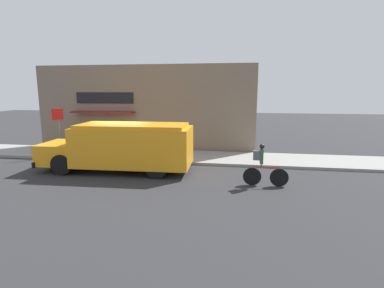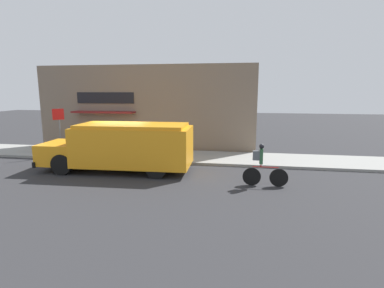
% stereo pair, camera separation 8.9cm
% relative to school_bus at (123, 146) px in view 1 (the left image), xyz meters
% --- Properties ---
extents(ground_plane, '(70.00, 70.00, 0.00)m').
position_rel_school_bus_xyz_m(ground_plane, '(-0.66, 1.57, -1.15)').
color(ground_plane, '#2B2B2D').
extents(sidewalk, '(28.00, 2.95, 0.13)m').
position_rel_school_bus_xyz_m(sidewalk, '(-0.66, 3.04, -1.09)').
color(sidewalk, gray).
rests_on(sidewalk, ground_plane).
extents(storefront, '(13.55, 0.93, 5.15)m').
position_rel_school_bus_xyz_m(storefront, '(-0.73, 4.75, 1.42)').
color(storefront, '#756656').
rests_on(storefront, ground_plane).
extents(school_bus, '(6.94, 2.79, 2.18)m').
position_rel_school_bus_xyz_m(school_bus, '(0.00, 0.00, 0.00)').
color(school_bus, orange).
rests_on(school_bus, ground_plane).
extents(cyclist, '(1.73, 0.20, 1.66)m').
position_rel_school_bus_xyz_m(cyclist, '(6.12, -1.18, -0.38)').
color(cyclist, black).
rests_on(cyclist, ground_plane).
extents(stop_sign_post, '(0.45, 0.45, 2.58)m').
position_rel_school_bus_xyz_m(stop_sign_post, '(-4.63, 2.29, 0.70)').
color(stop_sign_post, slate).
rests_on(stop_sign_post, sidewalk).
extents(trash_bin, '(0.59, 0.59, 0.94)m').
position_rel_school_bus_xyz_m(trash_bin, '(-0.05, 3.79, -0.55)').
color(trash_bin, slate).
rests_on(trash_bin, sidewalk).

